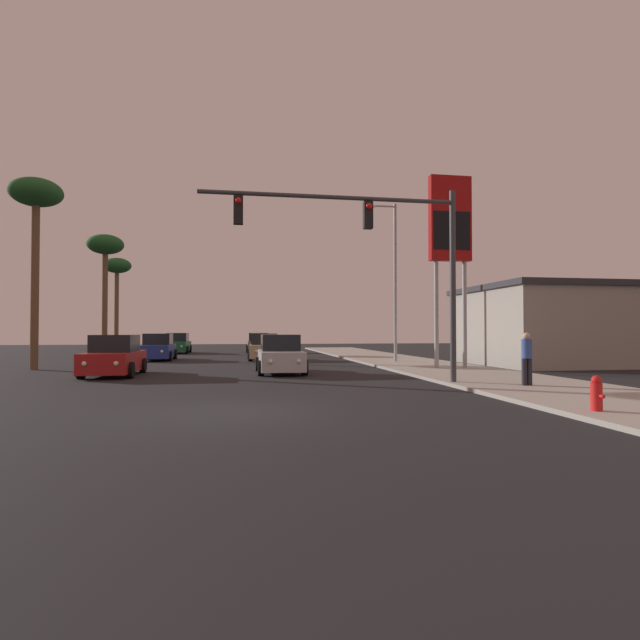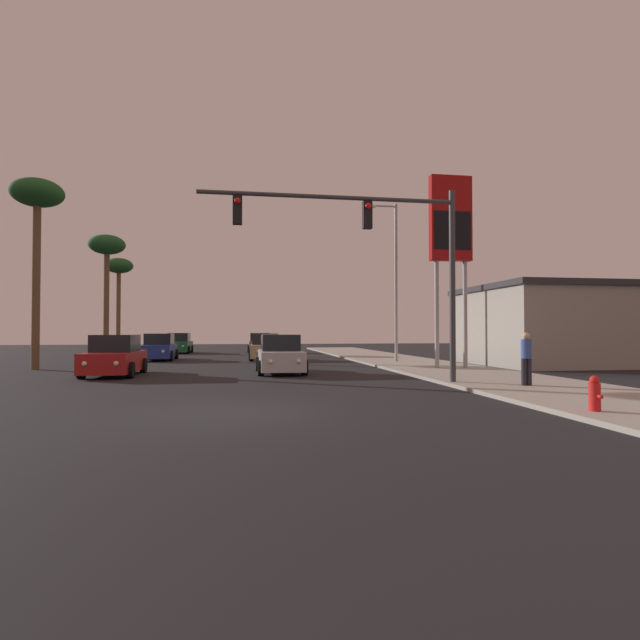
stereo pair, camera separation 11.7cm
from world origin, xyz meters
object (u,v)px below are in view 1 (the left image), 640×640
at_px(fire_hydrant, 596,394).
at_px(car_tan, 264,348).
at_px(car_silver, 280,356).
at_px(pedestrian_on_sidewalk, 527,356).
at_px(car_red, 114,357).
at_px(traffic_light_mast, 381,242).
at_px(car_green, 177,344).
at_px(palm_tree_near, 36,203).
at_px(car_grey, 258,344).
at_px(street_lamp, 393,274).
at_px(palm_tree_far, 117,270).
at_px(car_blue, 158,348).
at_px(gas_station_sign, 450,229).
at_px(palm_tree_mid, 105,251).

bearing_deg(fire_hydrant, car_tan, 104.96).
xyz_separation_m(car_silver, pedestrian_on_sidewalk, (7.19, -7.33, 0.27)).
bearing_deg(pedestrian_on_sidewalk, car_red, 153.04).
height_order(car_red, traffic_light_mast, traffic_light_mast).
relative_size(car_silver, fire_hydrant, 5.68).
distance_m(car_silver, pedestrian_on_sidewalk, 10.27).
distance_m(car_green, palm_tree_near, 19.28).
xyz_separation_m(car_tan, car_grey, (0.07, 10.97, 0.00)).
distance_m(car_red, fire_hydrant, 17.44).
bearing_deg(street_lamp, car_red, -157.56).
height_order(traffic_light_mast, palm_tree_far, palm_tree_far).
relative_size(car_red, car_blue, 1.00).
xyz_separation_m(car_blue, pedestrian_on_sidewalk, (14.01, -18.21, 0.27)).
relative_size(car_blue, fire_hydrant, 5.68).
height_order(street_lamp, palm_tree_near, street_lamp).
xyz_separation_m(gas_station_sign, fire_hydrant, (-2.21, -12.35, -6.13)).
bearing_deg(palm_tree_far, gas_station_sign, -49.32).
xyz_separation_m(car_silver, car_green, (-6.79, 20.98, 0.00)).
bearing_deg(traffic_light_mast, car_tan, 100.71).
bearing_deg(car_red, palm_tree_near, -40.04).
bearing_deg(fire_hydrant, pedestrian_on_sidewalk, 73.84).
xyz_separation_m(car_silver, palm_tree_mid, (-10.71, 13.68, 6.50)).
relative_size(car_green, palm_tree_mid, 0.52).
bearing_deg(car_silver, palm_tree_mid, -51.62).
bearing_deg(car_green, traffic_light_mast, 110.80).
height_order(car_grey, street_lamp, street_lamp).
bearing_deg(car_red, fire_hydrant, 136.92).
bearing_deg(car_red, gas_station_sign, -178.23).
bearing_deg(car_grey, car_silver, 90.72).
bearing_deg(car_silver, pedestrian_on_sidewalk, 134.80).
bearing_deg(car_silver, car_red, 1.85).
height_order(car_red, pedestrian_on_sidewalk, pedestrian_on_sidewalk).
xyz_separation_m(car_red, car_grey, (6.74, 21.24, 0.00)).
distance_m(car_green, gas_station_sign, 26.21).
height_order(car_grey, gas_station_sign, gas_station_sign).
xyz_separation_m(car_red, palm_tree_mid, (-3.86, 13.86, 6.50)).
distance_m(car_blue, palm_tree_mid, 8.07).
xyz_separation_m(street_lamp, gas_station_sign, (1.08, -5.36, 1.50)).
bearing_deg(car_tan, pedestrian_on_sidewalk, 115.22).
height_order(palm_tree_mid, palm_tree_near, palm_tree_near).
xyz_separation_m(car_tan, palm_tree_far, (-12.07, 13.59, 6.35)).
distance_m(car_red, car_tan, 12.25).
distance_m(traffic_light_mast, pedestrian_on_sidewalk, 5.92).
bearing_deg(car_blue, car_silver, 121.40).
bearing_deg(street_lamp, traffic_light_mast, -109.60).
height_order(car_blue, street_lamp, street_lamp).
distance_m(car_grey, palm_tree_near, 21.91).
bearing_deg(gas_station_sign, palm_tree_mid, 144.09).
bearing_deg(palm_tree_far, car_green, -26.31).
xyz_separation_m(car_grey, fire_hydrant, (5.89, -33.27, -0.27)).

